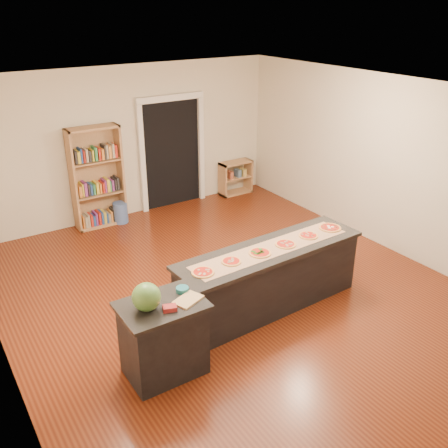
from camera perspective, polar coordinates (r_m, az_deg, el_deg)
room at (r=6.57m, az=0.95°, el=2.58°), size 6.00×7.00×2.80m
doorway at (r=9.91m, az=-5.99°, el=8.76°), size 1.40×0.09×2.21m
kitchen_island at (r=6.70m, az=5.23°, el=-6.12°), size 2.69×0.73×0.89m
side_counter at (r=5.62m, az=-6.91°, el=-12.85°), size 0.91×0.66×0.90m
bookshelf at (r=9.24m, az=-14.28°, el=5.16°), size 0.92×0.33×1.84m
low_shelf at (r=10.71m, az=1.34°, el=5.33°), size 0.71×0.30×0.71m
waste_bin at (r=9.51m, az=-11.74°, el=1.29°), size 0.27×0.27×0.39m
kraft_paper at (r=6.48m, az=5.45°, el=-2.80°), size 2.35×0.52×0.00m
watermelon at (r=5.22m, az=-8.86°, el=-8.24°), size 0.30×0.30×0.30m
cutting_board at (r=5.39m, az=-4.13°, el=-8.63°), size 0.36×0.31×0.02m
package_red at (r=5.24m, az=-6.23°, el=-9.53°), size 0.17×0.14×0.05m
package_teal at (r=5.53m, az=-4.79°, el=-7.47°), size 0.14×0.14×0.05m
pizza_a at (r=5.89m, az=-2.43°, el=-5.52°), size 0.26×0.26×0.02m
pizza_b at (r=6.12m, az=0.83°, el=-4.29°), size 0.26×0.26×0.02m
pizza_c at (r=6.34m, az=4.12°, el=-3.30°), size 0.27×0.27×0.02m
pizza_d at (r=6.59m, az=7.04°, el=-2.30°), size 0.26×0.26×0.02m
pizza_e at (r=6.87m, az=9.62°, el=-1.31°), size 0.25×0.25×0.02m
pizza_f at (r=7.17m, az=12.01°, el=-0.41°), size 0.30×0.30×0.02m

